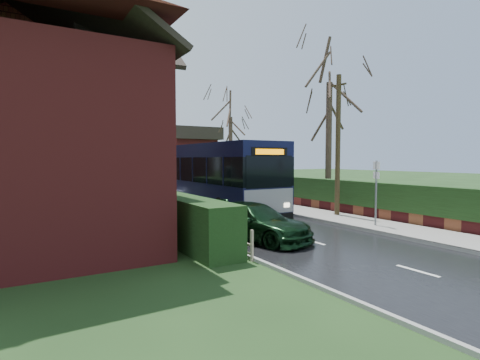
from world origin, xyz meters
TOP-DOWN VIEW (x-y plane):
  - ground at (0.00, 0.00)m, footprint 140.00×140.00m
  - road at (0.00, 10.00)m, footprint 6.00×100.00m
  - pavement at (4.25, 10.00)m, footprint 2.50×100.00m
  - kerb_right at (3.05, 10.00)m, footprint 0.12×100.00m
  - kerb_left at (-3.05, 10.00)m, footprint 0.12×100.00m
  - front_hedge at (-3.90, 5.00)m, footprint 1.20×16.00m
  - picket_fence at (-3.15, 5.00)m, footprint 0.10×16.00m
  - right_wall_hedge at (5.80, 10.00)m, footprint 0.60×50.00m
  - brick_house at (-8.73, 4.78)m, footprint 9.30×14.60m
  - bus at (0.80, 7.91)m, footprint 2.92×12.30m
  - car_silver at (-1.50, 10.84)m, footprint 1.67×3.75m
  - car_green at (-1.60, -0.65)m, footprint 3.17×4.90m
  - car_distant at (-1.49, 41.43)m, footprint 2.82×4.71m
  - bus_stop_sign at (4.00, -1.39)m, footprint 0.20×0.42m
  - telegraph_pole at (4.80, 1.60)m, footprint 0.24×0.90m
  - tree_right_near at (6.52, 4.03)m, footprint 4.79×4.79m
  - tree_right_far at (7.52, 17.31)m, footprint 4.90×4.90m

SIDE VIEW (x-z plane):
  - ground at x=0.00m, z-range 0.00..0.00m
  - road at x=0.00m, z-range 0.00..0.02m
  - kerb_left at x=-3.05m, z-range 0.00..0.10m
  - pavement at x=4.25m, z-range 0.00..0.14m
  - kerb_right at x=3.05m, z-range 0.00..0.14m
  - picket_fence at x=-3.15m, z-range 0.00..0.90m
  - car_silver at x=-1.50m, z-range 0.00..1.25m
  - car_green at x=-1.60m, z-range 0.00..1.32m
  - car_distant at x=-1.49m, z-range 0.00..1.47m
  - front_hedge at x=-3.90m, z-range 0.00..1.60m
  - right_wall_hedge at x=5.80m, z-range 0.12..1.92m
  - bus at x=0.80m, z-range -0.02..3.71m
  - bus_stop_sign at x=4.00m, z-range 0.45..3.29m
  - telegraph_pole at x=4.80m, z-range 0.04..7.06m
  - brick_house at x=-8.73m, z-range -0.77..9.53m
  - tree_right_far at x=7.52m, z-range 2.34..11.80m
  - tree_right_near at x=6.52m, z-range 2.56..12.90m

